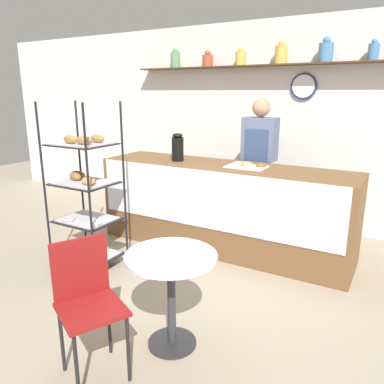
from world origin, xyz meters
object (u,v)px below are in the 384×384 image
(cafe_chair, at_px, (86,293))
(cafe_table, at_px, (171,278))
(coffee_carafe, at_px, (178,147))
(donut_tray_counter, at_px, (247,166))
(person_worker, at_px, (259,163))
(pastry_rack, at_px, (85,195))

(cafe_chair, bearing_deg, cafe_table, -8.34)
(coffee_carafe, relative_size, donut_tray_counter, 0.77)
(cafe_table, xyz_separation_m, cafe_chair, (-0.33, -0.47, 0.03))
(donut_tray_counter, bearing_deg, cafe_chair, -93.87)
(coffee_carafe, bearing_deg, person_worker, 37.24)
(person_worker, height_order, donut_tray_counter, person_worker)
(pastry_rack, distance_m, cafe_chair, 1.59)
(cafe_table, distance_m, donut_tray_counter, 1.88)
(pastry_rack, relative_size, coffee_carafe, 5.18)
(cafe_table, xyz_separation_m, donut_tray_counter, (-0.18, 1.80, 0.48))
(cafe_chair, xyz_separation_m, donut_tray_counter, (0.15, 2.28, 0.46))
(person_worker, relative_size, cafe_chair, 1.92)
(cafe_chair, distance_m, donut_tray_counter, 2.33)
(person_worker, bearing_deg, pastry_rack, -124.64)
(cafe_chair, xyz_separation_m, coffee_carafe, (-0.71, 2.23, 0.60))
(donut_tray_counter, bearing_deg, person_worker, 97.23)
(cafe_table, bearing_deg, person_worker, 95.99)
(pastry_rack, relative_size, cafe_table, 2.40)
(person_worker, height_order, coffee_carafe, person_worker)
(pastry_rack, height_order, donut_tray_counter, pastry_rack)
(cafe_chair, height_order, coffee_carafe, coffee_carafe)
(pastry_rack, distance_m, coffee_carafe, 1.25)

